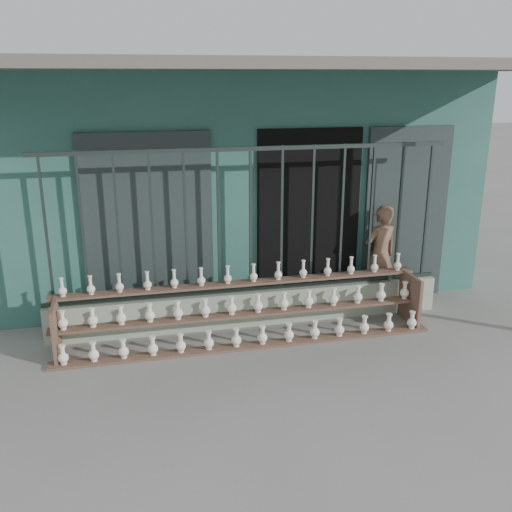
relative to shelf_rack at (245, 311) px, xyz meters
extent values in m
plane|color=slate|center=(0.16, -0.88, -0.36)|extent=(60.00, 60.00, 0.00)
cube|color=#2B5C52|center=(0.16, 3.42, 1.24)|extent=(7.00, 5.00, 3.20)
cube|color=black|center=(1.06, 0.94, 0.84)|extent=(1.40, 0.12, 2.40)
cube|color=#1F2A2A|center=(-1.04, 0.90, 0.84)|extent=(1.60, 0.08, 2.40)
cube|color=#1F2A2A|center=(2.46, 0.90, 0.84)|extent=(1.20, 0.08, 2.40)
cube|color=#59544C|center=(0.16, 0.32, 2.79)|extent=(7.40, 2.00, 0.12)
cube|color=#9DAC93|center=(0.16, 0.42, -0.14)|extent=(5.00, 0.20, 0.45)
cube|color=#283330|center=(-2.19, 0.42, 0.99)|extent=(0.03, 0.03, 1.80)
cube|color=#283330|center=(-1.80, 0.42, 0.99)|extent=(0.03, 0.03, 1.80)
cube|color=#283330|center=(-1.41, 0.42, 0.99)|extent=(0.03, 0.03, 1.80)
cube|color=#283330|center=(-1.02, 0.42, 0.99)|extent=(0.03, 0.03, 1.80)
cube|color=#283330|center=(-0.62, 0.42, 0.99)|extent=(0.03, 0.03, 1.80)
cube|color=#283330|center=(-0.23, 0.42, 0.99)|extent=(0.03, 0.03, 1.80)
cube|color=#283330|center=(0.16, 0.42, 0.99)|extent=(0.03, 0.03, 1.80)
cube|color=#283330|center=(0.55, 0.42, 0.99)|extent=(0.03, 0.03, 1.80)
cube|color=#283330|center=(0.94, 0.42, 0.99)|extent=(0.03, 0.03, 1.80)
cube|color=#283330|center=(1.33, 0.42, 0.99)|extent=(0.03, 0.03, 1.80)
cube|color=#283330|center=(1.73, 0.42, 0.99)|extent=(0.03, 0.03, 1.80)
cube|color=#283330|center=(2.12, 0.42, 0.99)|extent=(0.03, 0.03, 1.80)
cube|color=#283330|center=(2.51, 0.42, 0.99)|extent=(0.03, 0.03, 1.80)
cube|color=#283330|center=(0.16, 0.42, 1.86)|extent=(5.00, 0.04, 0.05)
cube|color=#283330|center=(0.16, 0.42, 0.11)|extent=(5.00, 0.04, 0.05)
cube|color=brown|center=(0.00, -0.23, -0.35)|extent=(4.50, 0.18, 0.03)
cube|color=brown|center=(0.00, 0.02, -0.05)|extent=(4.50, 0.18, 0.03)
cube|color=brown|center=(0.00, 0.27, 0.25)|extent=(4.50, 0.18, 0.03)
cube|color=brown|center=(-2.15, 0.02, -0.04)|extent=(0.04, 0.55, 0.64)
cube|color=brown|center=(2.15, 0.02, -0.04)|extent=(0.04, 0.55, 0.64)
imported|color=brown|center=(2.01, 0.67, 0.34)|extent=(0.58, 0.46, 1.40)
camera|label=1|loc=(-1.28, -6.13, 2.66)|focal=40.00mm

